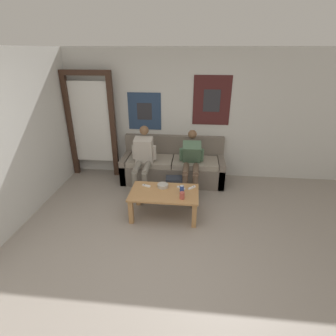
{
  "coord_description": "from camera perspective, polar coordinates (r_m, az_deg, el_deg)",
  "views": [
    {
      "loc": [
        0.39,
        -2.48,
        2.51
      ],
      "look_at": [
        -0.03,
        1.57,
        0.65
      ],
      "focal_mm": 28.0,
      "sensor_mm": 36.0,
      "label": 1
    }
  ],
  "objects": [
    {
      "name": "ground_plane",
      "position": [
        3.55,
        -2.29,
        -20.46
      ],
      "size": [
        18.0,
        18.0,
        0.0
      ],
      "primitive_type": "plane",
      "color": "gray"
    },
    {
      "name": "game_controller_near_right",
      "position": [
        4.29,
        5.22,
        -4.28
      ],
      "size": [
        0.13,
        0.12,
        0.03
      ],
      "color": "white",
      "rests_on": "coffee_table"
    },
    {
      "name": "game_controller_far_center",
      "position": [
        4.27,
        2.85,
        -4.33
      ],
      "size": [
        0.14,
        0.1,
        0.03
      ],
      "color": "white",
      "rests_on": "coffee_table"
    },
    {
      "name": "drink_can_blue",
      "position": [
        4.13,
        3.03,
        -4.62
      ],
      "size": [
        0.07,
        0.07,
        0.12
      ],
      "color": "#28479E",
      "rests_on": "coffee_table"
    },
    {
      "name": "ceramic_bowl",
      "position": [
        4.3,
        -1.15,
        -3.79
      ],
      "size": [
        0.18,
        0.18,
        0.06
      ],
      "color": "#B7B2A8",
      "rests_on": "coffee_table"
    },
    {
      "name": "game_controller_near_left",
      "position": [
        4.34,
        -4.74,
        -3.87
      ],
      "size": [
        0.15,
        0.08,
        0.03
      ],
      "color": "white",
      "rests_on": "coffee_table"
    },
    {
      "name": "pillar_candle",
      "position": [
        3.98,
        3.08,
        -5.98
      ],
      "size": [
        0.08,
        0.08,
        0.12
      ],
      "color": "#B24C42",
      "rests_on": "coffee_table"
    },
    {
      "name": "wall_back",
      "position": [
        5.41,
        1.7,
        11.37
      ],
      "size": [
        10.0,
        0.07,
        2.55
      ],
      "color": "silver",
      "rests_on": "ground_plane"
    },
    {
      "name": "backpack",
      "position": [
        4.81,
        1.66,
        -4.33
      ],
      "size": [
        0.37,
        0.27,
        0.39
      ],
      "color": "#282D38",
      "rests_on": "ground_plane"
    },
    {
      "name": "coffee_table",
      "position": [
        4.22,
        -0.82,
        -6.08
      ],
      "size": [
        1.09,
        0.65,
        0.43
      ],
      "color": "#B27F4C",
      "rests_on": "ground_plane"
    },
    {
      "name": "couch",
      "position": [
        5.38,
        1.08,
        0.25
      ],
      "size": [
        2.05,
        0.73,
        0.88
      ],
      "color": "#70665B",
      "rests_on": "ground_plane"
    },
    {
      "name": "person_seated_adult",
      "position": [
        4.94,
        -5.46,
        2.28
      ],
      "size": [
        0.47,
        0.86,
        1.2
      ],
      "color": "gray",
      "rests_on": "ground_plane"
    },
    {
      "name": "person_seated_teen",
      "position": [
        4.92,
        5.08,
        1.68
      ],
      "size": [
        0.47,
        1.0,
        1.1
      ],
      "color": "brown",
      "rests_on": "ground_plane"
    },
    {
      "name": "door_frame",
      "position": [
        5.61,
        -16.44,
        10.05
      ],
      "size": [
        1.0,
        0.1,
        2.15
      ],
      "color": "#382319",
      "rests_on": "ground_plane"
    }
  ]
}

